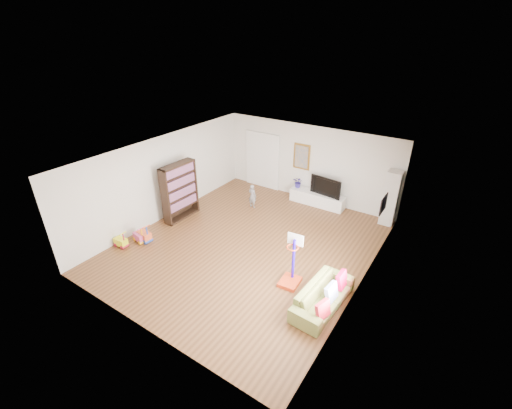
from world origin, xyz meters
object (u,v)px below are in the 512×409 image
Objects in this scene: sofa at (323,296)px; bookshelf at (180,191)px; basketball_hoop at (291,262)px; media_console at (317,199)px.

bookshelf is at bearing 81.18° from sofa.
bookshelf is 1.00× the size of sofa.
bookshelf is at bearing 163.53° from basketball_hoop.
media_console is 1.46× the size of basketball_hoop.
bookshelf reaches higher than basketball_hoop.
bookshelf reaches higher than sofa.
bookshelf reaches higher than media_console.
sofa is (2.20, -4.52, 0.05)m from media_console.
sofa is 1.40× the size of basketball_hoop.
bookshelf is 5.71m from sofa.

